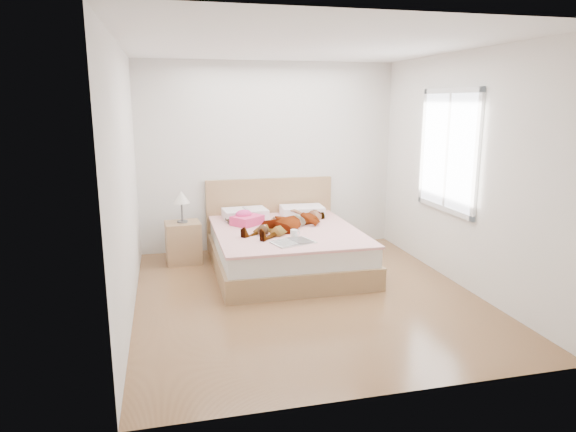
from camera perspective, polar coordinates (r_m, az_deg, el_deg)
The scene contains 11 objects.
ground at distance 5.64m, azimuth 2.05°, elevation -8.81°, with size 4.00×4.00×0.00m, color #4E2D18.
woman at distance 6.44m, azimuth 0.26°, elevation -0.36°, with size 0.57×1.51×0.21m, color silver.
hair at distance 6.78m, azimuth -5.34°, elevation -0.34°, with size 0.39×0.48×0.07m, color black.
phone at distance 6.71m, azimuth -4.71°, elevation 0.83°, with size 0.05×0.10×0.01m, color silver.
room_shell at distance 6.26m, azimuth 17.35°, elevation 6.92°, with size 4.00×4.00×4.00m.
bed at distance 6.50m, azimuth -0.38°, elevation -3.30°, with size 1.80×2.08×1.00m.
towel at distance 6.61m, azimuth -4.65°, elevation -0.30°, with size 0.46×0.45×0.19m.
magazine at distance 5.75m, azimuth 0.56°, elevation -2.91°, with size 0.53×0.42×0.03m.
coffee_mug at distance 5.97m, azimuth 0.70°, elevation -1.95°, with size 0.12×0.09×0.09m.
plush_toy at distance 6.10m, azimuth -2.83°, elevation -1.56°, with size 0.14×0.21×0.11m.
nightstand at distance 6.81m, azimuth -11.57°, elevation -2.52°, with size 0.46×0.42×0.95m.
Camera 1 is at (-1.42, -5.06, 2.06)m, focal length 32.00 mm.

